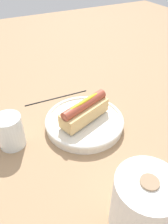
{
  "coord_description": "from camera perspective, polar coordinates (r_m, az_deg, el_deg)",
  "views": [
    {
      "loc": [
        0.23,
        0.42,
        0.43
      ],
      "look_at": [
        0.01,
        -0.0,
        0.05
      ],
      "focal_mm": 35.24,
      "sensor_mm": 36.0,
      "label": 1
    }
  ],
  "objects": [
    {
      "name": "ground_plane",
      "position": [
        0.65,
        0.98,
        -3.25
      ],
      "size": [
        2.4,
        2.4,
        0.0
      ],
      "primitive_type": "plane",
      "color": "#9E7A56"
    },
    {
      "name": "serving_bowl",
      "position": [
        0.63,
        -0.0,
        -2.36
      ],
      "size": [
        0.23,
        0.23,
        0.03
      ],
      "color": "silver",
      "rests_on": "ground_plane"
    },
    {
      "name": "hotdog_front",
      "position": [
        0.61,
        -0.0,
        0.58
      ],
      "size": [
        0.16,
        0.1,
        0.06
      ],
      "color": "#DBB270",
      "rests_on": "serving_bowl"
    },
    {
      "name": "water_glass",
      "position": [
        0.59,
        -18.5,
        -5.19
      ],
      "size": [
        0.07,
        0.07,
        0.09
      ],
      "color": "white",
      "rests_on": "ground_plane"
    },
    {
      "name": "paper_towel_roll",
      "position": [
        0.43,
        14.94,
        -22.14
      ],
      "size": [
        0.11,
        0.11,
        0.13
      ],
      "color": "white",
      "rests_on": "ground_plane"
    },
    {
      "name": "chopstick_near",
      "position": [
        0.76,
        -7.07,
        3.74
      ],
      "size": [
        0.22,
        0.02,
        0.01
      ],
      "primitive_type": "cylinder",
      "rotation": [
        0.0,
        1.57,
        -0.05
      ],
      "color": "black",
      "rests_on": "ground_plane"
    }
  ]
}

